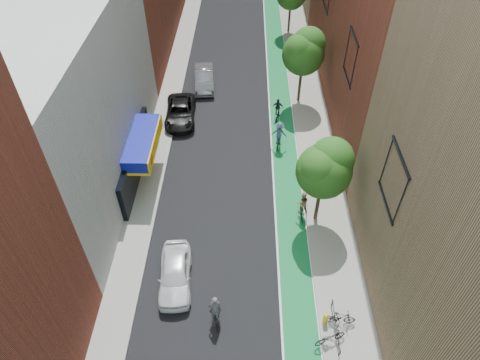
{
  "coord_description": "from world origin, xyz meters",
  "views": [
    {
      "loc": [
        0.96,
        -8.68,
        21.57
      ],
      "look_at": [
        0.59,
        12.14,
        1.5
      ],
      "focal_mm": 32.0,
      "sensor_mm": 36.0,
      "label": 1
    }
  ],
  "objects_px": {
    "cyclist_lane_near": "(302,206)",
    "fire_hydrant": "(325,318)",
    "cyclist_lane_far": "(279,136)",
    "parked_car_black": "(180,112)",
    "cyclist_lead": "(215,313)",
    "parked_car_white": "(175,274)",
    "parked_car_silver": "(204,78)",
    "cyclist_lane_mid": "(278,112)"
  },
  "relations": [
    {
      "from": "parked_car_black",
      "to": "cyclist_lead",
      "type": "bearing_deg",
      "value": -81.13
    },
    {
      "from": "parked_car_silver",
      "to": "cyclist_lane_mid",
      "type": "distance_m",
      "value": 8.38
    },
    {
      "from": "parked_car_black",
      "to": "fire_hydrant",
      "type": "height_order",
      "value": "parked_car_black"
    },
    {
      "from": "parked_car_black",
      "to": "cyclist_lane_mid",
      "type": "xyz_separation_m",
      "value": [
        8.21,
        0.21,
        -0.02
      ]
    },
    {
      "from": "fire_hydrant",
      "to": "parked_car_black",
      "type": "bearing_deg",
      "value": 118.16
    },
    {
      "from": "cyclist_lane_far",
      "to": "fire_hydrant",
      "type": "xyz_separation_m",
      "value": [
        1.77,
        -15.02,
        -0.47
      ]
    },
    {
      "from": "cyclist_lead",
      "to": "cyclist_lane_far",
      "type": "height_order",
      "value": "cyclist_lane_far"
    },
    {
      "from": "parked_car_black",
      "to": "fire_hydrant",
      "type": "relative_size",
      "value": 6.68
    },
    {
      "from": "parked_car_white",
      "to": "cyclist_lane_mid",
      "type": "relative_size",
      "value": 2.34
    },
    {
      "from": "cyclist_lane_near",
      "to": "cyclist_lead",
      "type": "bearing_deg",
      "value": 55.15
    },
    {
      "from": "cyclist_lead",
      "to": "cyclist_lane_near",
      "type": "xyz_separation_m",
      "value": [
        5.26,
        7.65,
        0.11
      ]
    },
    {
      "from": "cyclist_lead",
      "to": "parked_car_white",
      "type": "bearing_deg",
      "value": -58.72
    },
    {
      "from": "parked_car_silver",
      "to": "cyclist_lane_far",
      "type": "xyz_separation_m",
      "value": [
        6.53,
        -8.85,
        0.24
      ]
    },
    {
      "from": "fire_hydrant",
      "to": "parked_car_white",
      "type": "bearing_deg",
      "value": 163.17
    },
    {
      "from": "cyclist_lane_far",
      "to": "parked_car_white",
      "type": "bearing_deg",
      "value": 74.71
    },
    {
      "from": "cyclist_lane_near",
      "to": "fire_hydrant",
      "type": "distance_m",
      "value": 7.77
    },
    {
      "from": "parked_car_white",
      "to": "cyclist_lead",
      "type": "relative_size",
      "value": 2.05
    },
    {
      "from": "cyclist_lane_mid",
      "to": "cyclist_lane_far",
      "type": "distance_m",
      "value": 3.71
    },
    {
      "from": "parked_car_black",
      "to": "parked_car_silver",
      "type": "xyz_separation_m",
      "value": [
        1.6,
        5.37,
        0.07
      ]
    },
    {
      "from": "cyclist_lane_mid",
      "to": "fire_hydrant",
      "type": "bearing_deg",
      "value": 107.16
    },
    {
      "from": "cyclist_lane_near",
      "to": "cyclist_lane_mid",
      "type": "relative_size",
      "value": 1.08
    },
    {
      "from": "cyclist_lane_far",
      "to": "cyclist_lead",
      "type": "bearing_deg",
      "value": 86.97
    },
    {
      "from": "cyclist_lane_mid",
      "to": "cyclist_lane_far",
      "type": "xyz_separation_m",
      "value": [
        -0.08,
        -3.69,
        0.33
      ]
    },
    {
      "from": "parked_car_white",
      "to": "fire_hydrant",
      "type": "xyz_separation_m",
      "value": [
        8.3,
        -2.51,
        -0.19
      ]
    },
    {
      "from": "parked_car_white",
      "to": "cyclist_lane_far",
      "type": "distance_m",
      "value": 14.11
    },
    {
      "from": "cyclist_lane_near",
      "to": "fire_hydrant",
      "type": "bearing_deg",
      "value": 94.06
    },
    {
      "from": "parked_car_silver",
      "to": "cyclist_lead",
      "type": "relative_size",
      "value": 2.22
    },
    {
      "from": "cyclist_lane_near",
      "to": "cyclist_lane_far",
      "type": "height_order",
      "value": "cyclist_lane_far"
    },
    {
      "from": "cyclist_lead",
      "to": "cyclist_lane_mid",
      "type": "distance_m",
      "value": 19.08
    },
    {
      "from": "parked_car_white",
      "to": "fire_hydrant",
      "type": "bearing_deg",
      "value": -21.67
    },
    {
      "from": "cyclist_lane_mid",
      "to": "cyclist_lead",
      "type": "bearing_deg",
      "value": 89.39
    },
    {
      "from": "parked_car_white",
      "to": "parked_car_silver",
      "type": "bearing_deg",
      "value": 85.16
    },
    {
      "from": "cyclist_lead",
      "to": "parked_car_black",
      "type": "bearing_deg",
      "value": -91.6
    },
    {
      "from": "parked_car_black",
      "to": "fire_hydrant",
      "type": "bearing_deg",
      "value": -65.37
    },
    {
      "from": "parked_car_silver",
      "to": "fire_hydrant",
      "type": "xyz_separation_m",
      "value": [
        8.3,
        -23.87,
        -0.23
      ]
    },
    {
      "from": "cyclist_lane_near",
      "to": "cyclist_lane_far",
      "type": "bearing_deg",
      "value": -81.2
    },
    {
      "from": "cyclist_lane_near",
      "to": "fire_hydrant",
      "type": "height_order",
      "value": "cyclist_lane_near"
    },
    {
      "from": "parked_car_white",
      "to": "cyclist_lane_near",
      "type": "distance_m",
      "value": 9.31
    },
    {
      "from": "cyclist_lead",
      "to": "cyclist_lane_near",
      "type": "relative_size",
      "value": 1.06
    },
    {
      "from": "parked_car_white",
      "to": "parked_car_silver",
      "type": "height_order",
      "value": "parked_car_silver"
    },
    {
      "from": "parked_car_white",
      "to": "parked_car_silver",
      "type": "distance_m",
      "value": 21.35
    },
    {
      "from": "parked_car_black",
      "to": "cyclist_lane_near",
      "type": "bearing_deg",
      "value": -52.67
    }
  ]
}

